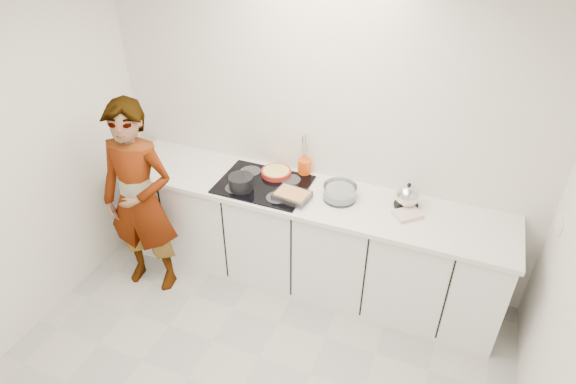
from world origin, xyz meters
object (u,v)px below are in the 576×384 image
at_px(tart_dish, 276,172).
at_px(cook, 140,201).
at_px(kettle, 407,197).
at_px(hob, 263,184).
at_px(mixing_bowl, 340,193).
at_px(utensil_crock, 304,167).
at_px(baking_dish, 292,195).
at_px(saucepan, 241,182).

xyz_separation_m(tart_dish, cook, (-0.90, -0.66, -0.10)).
relative_size(kettle, cook, 0.13).
relative_size(hob, mixing_bowl, 2.10).
bearing_deg(tart_dish, cook, -143.77).
height_order(tart_dish, kettle, kettle).
height_order(mixing_bowl, utensil_crock, utensil_crock).
bearing_deg(baking_dish, saucepan, -177.37).
xyz_separation_m(utensil_crock, cook, (-1.11, -0.78, -0.13)).
height_order(hob, baking_dish, baking_dish).
bearing_deg(baking_dish, hob, 160.12).
relative_size(kettle, utensil_crock, 1.58).
xyz_separation_m(baking_dish, cook, (-1.15, -0.39, -0.10)).
relative_size(saucepan, baking_dish, 0.86).
height_order(hob, kettle, kettle).
bearing_deg(cook, mixing_bowl, 13.11).
relative_size(mixing_bowl, utensil_crock, 2.51).
distance_m(tart_dish, utensil_crock, 0.24).
relative_size(tart_dish, utensil_crock, 2.13).
bearing_deg(baking_dish, cook, -161.43).
bearing_deg(saucepan, hob, 42.82).
height_order(utensil_crock, cook, cook).
relative_size(mixing_bowl, cook, 0.20).
bearing_deg(saucepan, cook, -153.08).
distance_m(hob, utensil_crock, 0.38).
bearing_deg(hob, utensil_crock, 48.94).
height_order(hob, utensil_crock, utensil_crock).
bearing_deg(tart_dish, hob, -104.19).
height_order(baking_dish, cook, cook).
distance_m(saucepan, utensil_crock, 0.56).
distance_m(saucepan, kettle, 1.29).
bearing_deg(cook, hob, 23.13).
relative_size(baking_dish, mixing_bowl, 0.85).
xyz_separation_m(tart_dish, mixing_bowl, (0.59, -0.12, 0.02)).
xyz_separation_m(tart_dish, baking_dish, (0.25, -0.27, 0.01)).
bearing_deg(mixing_bowl, kettle, 10.65).
bearing_deg(hob, cook, -150.15).
xyz_separation_m(saucepan, baking_dish, (0.43, 0.02, -0.03)).
bearing_deg(cook, baking_dish, 11.86).
height_order(baking_dish, mixing_bowl, mixing_bowl).
bearing_deg(saucepan, utensil_crock, 46.93).
bearing_deg(mixing_bowl, saucepan, -167.53).
distance_m(baking_dish, utensil_crock, 0.39).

